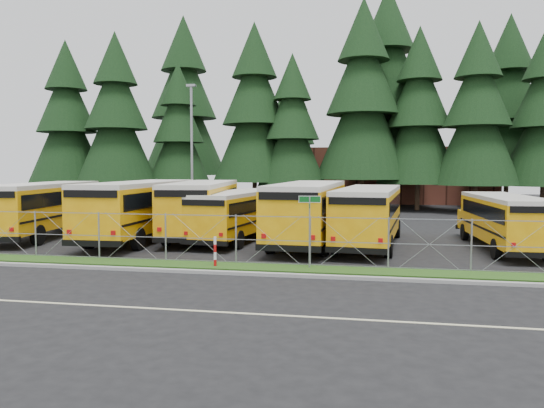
{
  "coord_description": "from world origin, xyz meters",
  "views": [
    {
      "loc": [
        4.45,
        -21.49,
        3.9
      ],
      "look_at": [
        -0.49,
        4.0,
        2.09
      ],
      "focal_mm": 35.0,
      "sensor_mm": 36.0,
      "label": 1
    }
  ],
  "objects_px": {
    "bus_3": "(203,210)",
    "light_standard": "(192,146)",
    "bus_0": "(46,210)",
    "bus_2": "(142,211)",
    "bus_5": "(309,213)",
    "bus_4": "(239,216)",
    "bus_6": "(370,217)",
    "street_sign": "(310,216)",
    "striped_bollard": "(215,252)",
    "bus_east": "(502,223)"
  },
  "relations": [
    {
      "from": "bus_3",
      "to": "light_standard",
      "type": "bearing_deg",
      "value": 104.96
    },
    {
      "from": "bus_0",
      "to": "bus_2",
      "type": "xyz_separation_m",
      "value": [
        5.87,
        -0.23,
        0.06
      ]
    },
    {
      "from": "bus_3",
      "to": "bus_5",
      "type": "xyz_separation_m",
      "value": [
        6.12,
        -1.49,
        0.01
      ]
    },
    {
      "from": "bus_2",
      "to": "light_standard",
      "type": "xyz_separation_m",
      "value": [
        -1.52,
        12.21,
        3.93
      ]
    },
    {
      "from": "bus_4",
      "to": "bus_6",
      "type": "bearing_deg",
      "value": -0.49
    },
    {
      "from": "street_sign",
      "to": "striped_bollard",
      "type": "height_order",
      "value": "street_sign"
    },
    {
      "from": "bus_east",
      "to": "street_sign",
      "type": "bearing_deg",
      "value": -145.43
    },
    {
      "from": "bus_5",
      "to": "striped_bollard",
      "type": "relative_size",
      "value": 9.89
    },
    {
      "from": "bus_2",
      "to": "bus_3",
      "type": "xyz_separation_m",
      "value": [
        2.84,
        1.73,
        -0.03
      ]
    },
    {
      "from": "bus_5",
      "to": "bus_4",
      "type": "bearing_deg",
      "value": 173.15
    },
    {
      "from": "bus_east",
      "to": "striped_bollard",
      "type": "relative_size",
      "value": 8.19
    },
    {
      "from": "bus_5",
      "to": "light_standard",
      "type": "xyz_separation_m",
      "value": [
        -10.48,
        11.97,
        3.95
      ]
    },
    {
      "from": "bus_4",
      "to": "street_sign",
      "type": "height_order",
      "value": "street_sign"
    },
    {
      "from": "striped_bollard",
      "to": "bus_5",
      "type": "bearing_deg",
      "value": 67.98
    },
    {
      "from": "bus_6",
      "to": "bus_0",
      "type": "bearing_deg",
      "value": -175.35
    },
    {
      "from": "bus_0",
      "to": "street_sign",
      "type": "distance_m",
      "value": 16.99
    },
    {
      "from": "bus_2",
      "to": "bus_4",
      "type": "relative_size",
      "value": 1.19
    },
    {
      "from": "bus_east",
      "to": "street_sign",
      "type": "relative_size",
      "value": 3.5
    },
    {
      "from": "bus_2",
      "to": "bus_6",
      "type": "bearing_deg",
      "value": -1.34
    },
    {
      "from": "bus_6",
      "to": "bus_east",
      "type": "xyz_separation_m",
      "value": [
        6.17,
        0.02,
        -0.16
      ]
    },
    {
      "from": "striped_bollard",
      "to": "bus_6",
      "type": "bearing_deg",
      "value": 49.38
    },
    {
      "from": "street_sign",
      "to": "light_standard",
      "type": "height_order",
      "value": "light_standard"
    },
    {
      "from": "bus_3",
      "to": "bus_east",
      "type": "relative_size",
      "value": 1.2
    },
    {
      "from": "bus_5",
      "to": "street_sign",
      "type": "height_order",
      "value": "bus_5"
    },
    {
      "from": "bus_4",
      "to": "bus_6",
      "type": "xyz_separation_m",
      "value": [
        6.83,
        -0.79,
        0.14
      ]
    },
    {
      "from": "bus_2",
      "to": "bus_4",
      "type": "distance_m",
      "value": 5.22
    },
    {
      "from": "bus_2",
      "to": "bus_6",
      "type": "xyz_separation_m",
      "value": [
        11.98,
        0.05,
        -0.12
      ]
    },
    {
      "from": "bus_6",
      "to": "bus_2",
      "type": "bearing_deg",
      "value": -174.54
    },
    {
      "from": "bus_0",
      "to": "bus_2",
      "type": "relative_size",
      "value": 0.96
    },
    {
      "from": "bus_2",
      "to": "street_sign",
      "type": "distance_m",
      "value": 11.68
    },
    {
      "from": "bus_2",
      "to": "light_standard",
      "type": "relative_size",
      "value": 1.18
    },
    {
      "from": "bus_east",
      "to": "striped_bollard",
      "type": "distance_m",
      "value": 13.84
    },
    {
      "from": "bus_2",
      "to": "striped_bollard",
      "type": "relative_size",
      "value": 9.97
    },
    {
      "from": "bus_0",
      "to": "bus_4",
      "type": "xyz_separation_m",
      "value": [
        11.02,
        0.62,
        -0.19
      ]
    },
    {
      "from": "striped_bollard",
      "to": "light_standard",
      "type": "distance_m",
      "value": 21.04
    },
    {
      "from": "bus_4",
      "to": "bus_east",
      "type": "xyz_separation_m",
      "value": [
        13.0,
        -0.77,
        -0.03
      ]
    },
    {
      "from": "light_standard",
      "to": "bus_3",
      "type": "bearing_deg",
      "value": -67.41
    },
    {
      "from": "bus_0",
      "to": "bus_east",
      "type": "bearing_deg",
      "value": -7.98
    },
    {
      "from": "bus_4",
      "to": "bus_east",
      "type": "bearing_deg",
      "value": 2.73
    },
    {
      "from": "bus_5",
      "to": "striped_bollard",
      "type": "height_order",
      "value": "bus_5"
    },
    {
      "from": "bus_3",
      "to": "bus_6",
      "type": "bearing_deg",
      "value": -18.03
    },
    {
      "from": "bus_5",
      "to": "bus_6",
      "type": "relative_size",
      "value": 1.07
    },
    {
      "from": "bus_4",
      "to": "bus_5",
      "type": "relative_size",
      "value": 0.84
    },
    {
      "from": "bus_6",
      "to": "street_sign",
      "type": "relative_size",
      "value": 3.94
    },
    {
      "from": "bus_0",
      "to": "bus_4",
      "type": "bearing_deg",
      "value": -4.41
    },
    {
      "from": "bus_6",
      "to": "bus_east",
      "type": "height_order",
      "value": "bus_6"
    },
    {
      "from": "bus_3",
      "to": "bus_2",
      "type": "bearing_deg",
      "value": -156.34
    },
    {
      "from": "striped_bollard",
      "to": "bus_east",
      "type": "bearing_deg",
      "value": 29.65
    },
    {
      "from": "street_sign",
      "to": "light_standard",
      "type": "xyz_separation_m",
      "value": [
        -11.29,
        18.59,
        3.47
      ]
    },
    {
      "from": "bus_3",
      "to": "striped_bollard",
      "type": "height_order",
      "value": "bus_3"
    }
  ]
}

